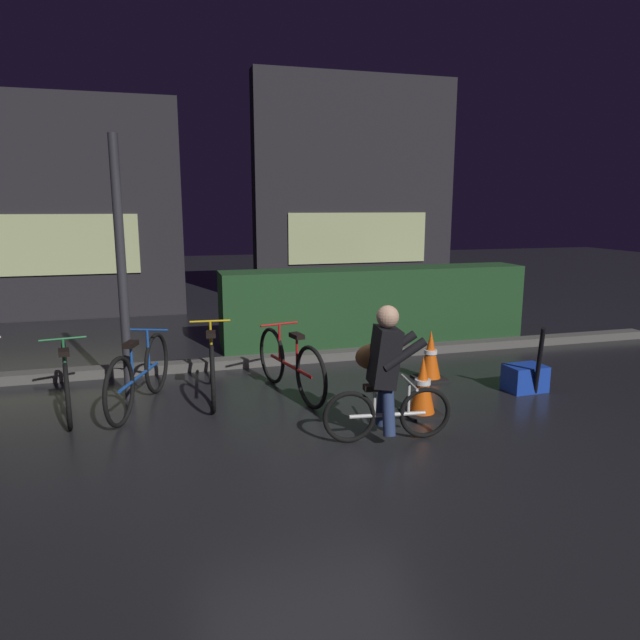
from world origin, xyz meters
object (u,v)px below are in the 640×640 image
traffic_cone_near (423,387)px  closed_umbrella (539,362)px  street_post (122,272)px  parked_bike_left_mid (66,381)px  parked_bike_center_right (212,364)px  traffic_cone_far (430,356)px  blue_crate (525,378)px  parked_bike_center_left (139,375)px  parked_bike_right_mid (290,365)px  cyclist (385,373)px

traffic_cone_near → closed_umbrella: bearing=5.8°
traffic_cone_near → closed_umbrella: (1.47, 0.15, 0.12)m
street_post → closed_umbrella: size_ratio=3.32×
street_post → parked_bike_left_mid: 1.25m
parked_bike_center_right → traffic_cone_far: size_ratio=2.83×
traffic_cone_far → blue_crate: size_ratio=1.40×
parked_bike_center_right → closed_umbrella: closed_umbrella is taller
closed_umbrella → parked_bike_center_left: bearing=-72.7°
street_post → parked_bike_right_mid: size_ratio=1.71×
parked_bike_center_left → cyclist: (2.15, -1.48, 0.27)m
street_post → blue_crate: 4.64m
blue_crate → street_post: bearing=168.4°
parked_bike_right_mid → closed_umbrella: (2.62, -0.84, 0.06)m
street_post → traffic_cone_far: bearing=-3.6°
parked_bike_left_mid → traffic_cone_near: bearing=-115.7°
parked_bike_right_mid → traffic_cone_far: parked_bike_right_mid is taller
traffic_cone_near → blue_crate: (1.48, 0.40, -0.14)m
closed_umbrella → blue_crate: bearing=-155.4°
street_post → parked_bike_left_mid: street_post is taller
parked_bike_left_mid → parked_bike_right_mid: bearing=-100.4°
parked_bike_center_right → traffic_cone_near: bearing=-116.7°
closed_umbrella → parked_bike_center_right: bearing=-78.2°
parked_bike_right_mid → parked_bike_left_mid: bearing=75.6°
parked_bike_left_mid → cyclist: bearing=-127.0°
blue_crate → parked_bike_left_mid: bearing=172.6°
parked_bike_center_left → traffic_cone_near: parked_bike_center_left is taller
traffic_cone_far → blue_crate: traffic_cone_far is taller
traffic_cone_far → closed_umbrella: 1.26m
street_post → traffic_cone_far: (3.51, -0.22, -1.11)m
traffic_cone_near → parked_bike_left_mid: bearing=163.3°
blue_crate → closed_umbrella: (-0.02, -0.25, 0.26)m
parked_bike_center_right → closed_umbrella: 3.62m
parked_bike_center_left → parked_bike_center_right: parked_bike_center_right is taller
traffic_cone_far → parked_bike_left_mid: bearing=-179.5°
parked_bike_left_mid → traffic_cone_far: bearing=-98.5°
parked_bike_left_mid → parked_bike_center_right: size_ratio=0.90×
traffic_cone_far → closed_umbrella: size_ratio=0.73×
street_post → parked_bike_right_mid: 2.06m
parked_bike_center_right → parked_bike_right_mid: (0.85, -0.21, -0.01)m
street_post → blue_crate: (4.37, -0.90, -1.26)m
closed_umbrella → parked_bike_left_mid: bearing=-71.6°
parked_bike_center_left → blue_crate: parked_bike_center_left is taller
street_post → parked_bike_center_left: bearing=-67.5°
parked_bike_left_mid → closed_umbrella: 5.03m
parked_bike_left_mid → traffic_cone_far: size_ratio=2.56×
traffic_cone_near → blue_crate: bearing=15.1°
parked_bike_left_mid → closed_umbrella: (4.95, -0.89, 0.08)m
street_post → parked_bike_right_mid: bearing=-10.3°
parked_bike_center_left → parked_bike_center_right: (0.77, 0.20, 0.01)m
parked_bike_left_mid → traffic_cone_far: (4.10, 0.04, -0.04)m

